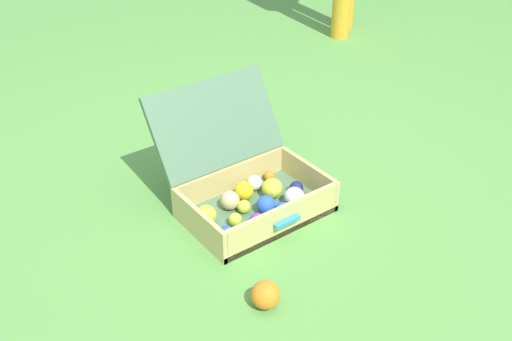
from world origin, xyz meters
TOP-DOWN VIEW (x-y plane):
  - ground_plane at (0.00, 0.00)m, footprint 16.00×16.00m
  - open_suitcase at (-0.00, 0.08)m, footprint 0.54×0.57m
  - stray_ball_on_grass at (-0.27, -0.40)m, footprint 0.09×0.09m

SIDE VIEW (x-z plane):
  - ground_plane at x=0.00m, z-range 0.00..0.00m
  - stray_ball_on_grass at x=-0.27m, z-range 0.00..0.09m
  - open_suitcase at x=0.00m, z-range -0.12..0.32m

